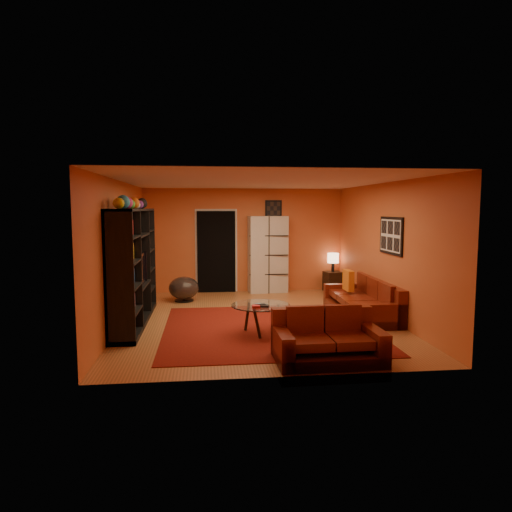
{
  "coord_description": "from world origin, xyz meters",
  "views": [
    {
      "loc": [
        -0.97,
        -8.46,
        2.11
      ],
      "look_at": [
        -0.02,
        0.1,
        1.2
      ],
      "focal_mm": 32.0,
      "sensor_mm": 36.0,
      "label": 1
    }
  ],
  "objects": [
    {
      "name": "wall_left",
      "position": [
        -2.5,
        0.0,
        1.3
      ],
      "size": [
        0.0,
        6.0,
        6.0
      ],
      "primitive_type": "plane",
      "rotation": [
        1.57,
        0.0,
        1.57
      ],
      "color": "#C5572B",
      "rests_on": "floor"
    },
    {
      "name": "ceiling",
      "position": [
        0.0,
        0.0,
        2.6
      ],
      "size": [
        6.0,
        6.0,
        0.0
      ],
      "primitive_type": "plane",
      "rotation": [
        3.14,
        0.0,
        0.0
      ],
      "color": "white",
      "rests_on": "wall_back"
    },
    {
      "name": "sofa",
      "position": [
        2.14,
        0.06,
        0.28
      ],
      "size": [
        0.99,
        2.31,
        0.85
      ],
      "rotation": [
        0.0,
        0.0,
        -0.02
      ],
      "color": "#54140B",
      "rests_on": "rug"
    },
    {
      "name": "wall_front",
      "position": [
        0.0,
        -3.0,
        1.3
      ],
      "size": [
        6.0,
        0.0,
        6.0
      ],
      "primitive_type": "plane",
      "rotation": [
        -1.57,
        0.0,
        0.0
      ],
      "color": "#C5572B",
      "rests_on": "floor"
    },
    {
      "name": "storage_cabinet",
      "position": [
        0.58,
        2.8,
        0.96
      ],
      "size": [
        0.99,
        0.51,
        1.91
      ],
      "primitive_type": "cube",
      "rotation": [
        0.0,
        0.0,
        0.09
      ],
      "color": "beige",
      "rests_on": "floor"
    },
    {
      "name": "throw_pillow",
      "position": [
        1.95,
        0.55,
        0.63
      ],
      "size": [
        0.12,
        0.42,
        0.42
      ],
      "primitive_type": "cube",
      "color": "orange",
      "rests_on": "sofa"
    },
    {
      "name": "bowl_chair",
      "position": [
        -1.47,
        1.87,
        0.3
      ],
      "size": [
        0.68,
        0.68,
        0.56
      ],
      "color": "black",
      "rests_on": "floor"
    },
    {
      "name": "side_table",
      "position": [
        2.25,
        2.74,
        0.25
      ],
      "size": [
        0.46,
        0.46,
        0.5
      ],
      "primitive_type": "cube",
      "rotation": [
        0.0,
        0.0,
        0.17
      ],
      "color": "black",
      "rests_on": "floor"
    },
    {
      "name": "loveseat",
      "position": [
        0.69,
        -2.42,
        0.29
      ],
      "size": [
        1.48,
        0.9,
        0.85
      ],
      "rotation": [
        0.0,
        0.0,
        1.59
      ],
      "color": "#54140B",
      "rests_on": "rug"
    },
    {
      "name": "doorway",
      "position": [
        -0.7,
        2.96,
        1.02
      ],
      "size": [
        0.95,
        0.1,
        2.04
      ],
      "primitive_type": "cube",
      "color": "black",
      "rests_on": "floor"
    },
    {
      "name": "tv",
      "position": [
        -2.23,
        -0.02,
        1.0
      ],
      "size": [
        0.98,
        0.13,
        0.57
      ],
      "primitive_type": "imported",
      "rotation": [
        0.0,
        0.0,
        1.57
      ],
      "color": "black",
      "rests_on": "entertainment_unit"
    },
    {
      "name": "entertainment_unit",
      "position": [
        -2.27,
        0.0,
        1.05
      ],
      "size": [
        0.45,
        3.0,
        2.1
      ],
      "primitive_type": "cube",
      "color": "black",
      "rests_on": "floor"
    },
    {
      "name": "wall_art_back",
      "position": [
        0.75,
        2.98,
        2.05
      ],
      "size": [
        0.42,
        0.03,
        0.52
      ],
      "primitive_type": "cube",
      "color": "black",
      "rests_on": "wall_back"
    },
    {
      "name": "table_lamp",
      "position": [
        2.25,
        2.74,
        0.83
      ],
      "size": [
        0.28,
        0.28,
        0.47
      ],
      "color": "black",
      "rests_on": "side_table"
    },
    {
      "name": "floor",
      "position": [
        0.0,
        0.0,
        0.0
      ],
      "size": [
        6.0,
        6.0,
        0.0
      ],
      "primitive_type": "plane",
      "color": "brown",
      "rests_on": "ground"
    },
    {
      "name": "wall_art_right",
      "position": [
        2.48,
        -0.3,
        1.6
      ],
      "size": [
        0.03,
        1.0,
        0.7
      ],
      "primitive_type": "cube",
      "color": "black",
      "rests_on": "wall_right"
    },
    {
      "name": "coffee_table",
      "position": [
        -0.06,
        -1.02,
        0.45
      ],
      "size": [
        0.99,
        0.99,
        0.49
      ],
      "rotation": [
        0.0,
        0.0,
        0.22
      ],
      "color": "silver",
      "rests_on": "floor"
    },
    {
      "name": "wall_right",
      "position": [
        2.5,
        0.0,
        1.3
      ],
      "size": [
        0.0,
        6.0,
        6.0
      ],
      "primitive_type": "plane",
      "rotation": [
        1.57,
        0.0,
        -1.57
      ],
      "color": "#C5572B",
      "rests_on": "floor"
    },
    {
      "name": "wall_back",
      "position": [
        0.0,
        3.0,
        1.3
      ],
      "size": [
        6.0,
        0.0,
        6.0
      ],
      "primitive_type": "plane",
      "rotation": [
        1.57,
        0.0,
        0.0
      ],
      "color": "#C5572B",
      "rests_on": "floor"
    },
    {
      "name": "rug",
      "position": [
        0.1,
        -0.7,
        0.01
      ],
      "size": [
        3.6,
        3.6,
        0.01
      ],
      "primitive_type": "cube",
      "color": "#560E09",
      "rests_on": "floor"
    }
  ]
}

